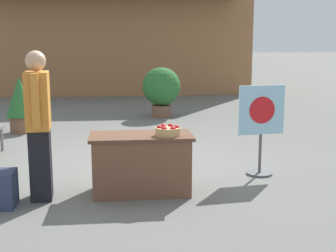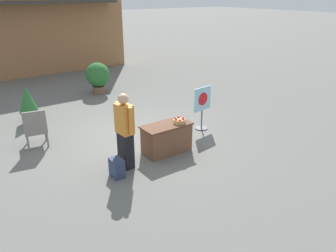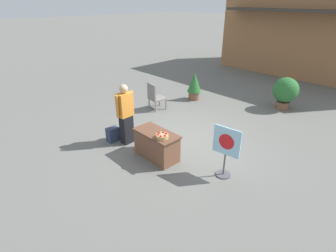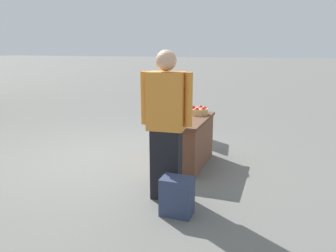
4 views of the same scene
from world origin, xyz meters
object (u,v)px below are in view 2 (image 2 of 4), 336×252
Objects in this scene: apple_basket at (179,121)px; display_table at (167,138)px; patio_chair at (35,127)px; potted_plant_near_right at (98,76)px; person_visitor at (125,131)px; backpack at (117,168)px; potted_plant_far_right at (28,103)px; poster_board at (202,106)px.

display_table is at bearing 163.48° from apple_basket.
display_table is 1.23× the size of patio_chair.
potted_plant_near_right is (0.77, 5.73, 0.33)m from display_table.
apple_basket is 0.25× the size of potted_plant_near_right.
backpack is at bearing -150.00° from person_visitor.
display_table is 0.54m from apple_basket.
patio_chair is at bearing -98.98° from potted_plant_far_right.
display_table is 1.61m from backpack.
potted_plant_near_right is at bearing 28.89° from potted_plant_far_right.
person_visitor is (-1.19, -0.09, 0.53)m from display_table.
potted_plant_far_right reaches higher than apple_basket.
person_visitor is 4.29m from potted_plant_far_right.
poster_board reaches higher than potted_plant_far_right.
potted_plant_near_right is 1.06× the size of potted_plant_far_right.
potted_plant_near_right reaches higher than display_table.
backpack is (-1.57, -0.35, -0.16)m from display_table.
potted_plant_far_right is (-0.69, 4.40, 0.42)m from backpack.
poster_board is (1.69, 0.62, 0.34)m from display_table.
patio_chair is (-2.88, 2.26, -0.25)m from apple_basket.
apple_basket is 1.52m from person_visitor.
person_visitor is at bearing -75.63° from potted_plant_far_right.
poster_board is 5.19m from potted_plant_near_right.
apple_basket is 0.24× the size of poster_board.
potted_plant_far_right is at bearing 119.10° from display_table.
display_table is 4.07× the size of apple_basket.
person_visitor is 1.72× the size of patio_chair.
display_table is 3.36m from patio_chair.
apple_basket is 0.30× the size of patio_chair.
person_visitor is at bearing -175.58° from display_table.
person_visitor is at bearing -108.63° from potted_plant_near_right.
potted_plant_far_right is at bearing 1.37° from patio_chair.
potted_plant_near_right is (-0.92, 5.11, -0.00)m from poster_board.
potted_plant_near_right is (3.32, 3.56, 0.16)m from patio_chair.
person_visitor reaches higher than potted_plant_near_right.
apple_basket is at bearing -16.52° from display_table.
potted_plant_far_right is at bearing 121.83° from apple_basket.
backpack is 2.72m from patio_chair.
patio_chair is at bearing -117.21° from poster_board.
person_visitor is at bearing -138.58° from patio_chair.
potted_plant_far_right is (-1.06, 4.15, -0.27)m from person_visitor.
apple_basket reaches higher than display_table.
poster_board is at bearing 20.13° from display_table.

